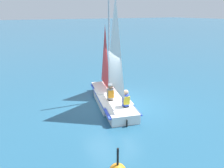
# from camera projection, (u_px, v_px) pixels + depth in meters

# --- Properties ---
(ground_plane) EXTENTS (260.00, 260.00, 0.00)m
(ground_plane) POSITION_uv_depth(u_px,v_px,m) (112.00, 104.00, 10.64)
(ground_plane) COLOR #235675
(sailboat_main) EXTENTS (2.44, 4.66, 5.14)m
(sailboat_main) POSITION_uv_depth(u_px,v_px,m) (112.00, 90.00, 10.39)
(sailboat_main) COLOR white
(sailboat_main) RESTS_ON ground_plane
(sailor_helm) EXTENTS (0.37, 0.39, 1.16)m
(sailor_helm) POSITION_uv_depth(u_px,v_px,m) (110.00, 95.00, 9.99)
(sailor_helm) COLOR black
(sailor_helm) RESTS_ON ground_plane
(sailor_crew) EXTENTS (0.37, 0.39, 1.16)m
(sailor_crew) POSITION_uv_depth(u_px,v_px,m) (126.00, 102.00, 9.28)
(sailor_crew) COLOR black
(sailor_crew) RESTS_ON ground_plane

